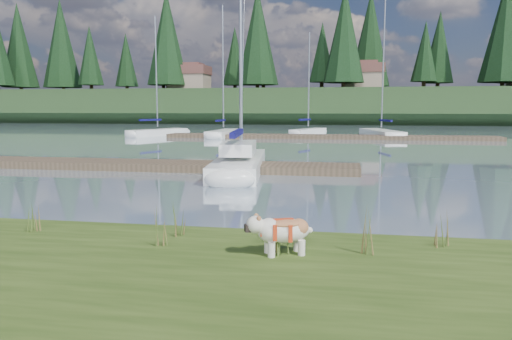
# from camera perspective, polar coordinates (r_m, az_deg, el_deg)

# --- Properties ---
(ground) EXTENTS (200.00, 200.00, 0.00)m
(ground) POSITION_cam_1_polar(r_m,az_deg,el_deg) (40.17, 5.27, 3.62)
(ground) COLOR #7E90A3
(ground) RESTS_ON ground
(ridge) EXTENTS (200.00, 20.00, 5.00)m
(ridge) POSITION_cam_1_polar(r_m,az_deg,el_deg) (83.02, 7.84, 7.13)
(ridge) COLOR #1D3118
(ridge) RESTS_ON ground
(bulldog) EXTENTS (1.00, 0.65, 0.59)m
(bulldog) POSITION_cam_1_polar(r_m,az_deg,el_deg) (7.30, 3.07, -6.80)
(bulldog) COLOR silver
(bulldog) RESTS_ON bank
(sailboat_main) EXTENTS (2.65, 8.51, 12.09)m
(sailboat_main) POSITION_cam_1_polar(r_m,az_deg,el_deg) (19.88, -1.72, 1.24)
(sailboat_main) COLOR white
(sailboat_main) RESTS_ON ground
(dock_near) EXTENTS (16.00, 2.00, 0.30)m
(dock_near) POSITION_cam_1_polar(r_m,az_deg,el_deg) (20.47, -11.12, 0.51)
(dock_near) COLOR #4C3D2C
(dock_near) RESTS_ON ground
(dock_far) EXTENTS (26.00, 2.20, 0.30)m
(dock_far) POSITION_cam_1_polar(r_m,az_deg,el_deg) (40.04, 8.13, 3.78)
(dock_far) COLOR #4C3D2C
(dock_far) RESTS_ON ground
(sailboat_bg_0) EXTENTS (4.16, 7.01, 10.35)m
(sailboat_bg_0) POSITION_cam_1_polar(r_m,az_deg,el_deg) (45.13, -10.61, 4.33)
(sailboat_bg_0) COLOR white
(sailboat_bg_0) RESTS_ON ground
(sailboat_bg_1) EXTENTS (1.61, 7.29, 10.91)m
(sailboat_bg_1) POSITION_cam_1_polar(r_m,az_deg,el_deg) (42.93, -3.51, 4.30)
(sailboat_bg_1) COLOR white
(sailboat_bg_1) RESTS_ON ground
(sailboat_bg_2) EXTENTS (3.30, 5.90, 9.10)m
(sailboat_bg_2) POSITION_cam_1_polar(r_m,az_deg,el_deg) (45.47, 6.27, 4.44)
(sailboat_bg_2) COLOR white
(sailboat_bg_2) RESTS_ON ground
(sailboat_bg_3) EXTENTS (3.70, 8.94, 12.81)m
(sailboat_bg_3) POSITION_cam_1_polar(r_m,az_deg,el_deg) (44.40, 13.82, 4.19)
(sailboat_bg_3) COLOR white
(sailboat_bg_3) RESTS_ON ground
(weed_0) EXTENTS (0.17, 0.14, 0.70)m
(weed_0) POSITION_cam_1_polar(r_m,az_deg,el_deg) (7.90, -10.58, -6.40)
(weed_0) COLOR #475B23
(weed_0) RESTS_ON bank
(weed_1) EXTENTS (0.17, 0.14, 0.55)m
(weed_1) POSITION_cam_1_polar(r_m,az_deg,el_deg) (8.45, -8.83, -5.91)
(weed_1) COLOR #475B23
(weed_1) RESTS_ON bank
(weed_2) EXTENTS (0.17, 0.14, 0.78)m
(weed_2) POSITION_cam_1_polar(r_m,az_deg,el_deg) (7.42, 12.96, -7.05)
(weed_2) COLOR #475B23
(weed_2) RESTS_ON bank
(weed_3) EXTENTS (0.17, 0.14, 0.47)m
(weed_3) POSITION_cam_1_polar(r_m,az_deg,el_deg) (9.47, -23.91, -5.22)
(weed_3) COLOR #475B23
(weed_3) RESTS_ON bank
(weed_4) EXTENTS (0.17, 0.14, 0.51)m
(weed_4) POSITION_cam_1_polar(r_m,az_deg,el_deg) (7.31, 2.89, -8.03)
(weed_4) COLOR #475B23
(weed_4) RESTS_ON bank
(weed_5) EXTENTS (0.17, 0.14, 0.65)m
(weed_5) POSITION_cam_1_polar(r_m,az_deg,el_deg) (8.21, 20.55, -6.36)
(weed_5) COLOR #475B23
(weed_5) RESTS_ON bank
(mud_lip) EXTENTS (60.00, 0.50, 0.14)m
(mud_lip) POSITION_cam_1_polar(r_m,az_deg,el_deg) (9.33, -11.70, -7.94)
(mud_lip) COLOR #33281C
(mud_lip) RESTS_ON ground
(conifer_1) EXTENTS (4.40, 4.40, 11.30)m
(conifer_1) POSITION_cam_1_polar(r_m,az_deg,el_deg) (92.27, -18.43, 12.30)
(conifer_1) COLOR #382619
(conifer_1) RESTS_ON ridge
(conifer_2) EXTENTS (6.60, 6.60, 16.05)m
(conifer_2) POSITION_cam_1_polar(r_m,az_deg,el_deg) (83.69, -10.14, 14.67)
(conifer_2) COLOR #382619
(conifer_2) RESTS_ON ridge
(conifer_3) EXTENTS (4.84, 4.84, 12.25)m
(conifer_3) POSITION_cam_1_polar(r_m,az_deg,el_deg) (83.55, 0.86, 13.54)
(conifer_3) COLOR #382619
(conifer_3) RESTS_ON ridge
(conifer_4) EXTENTS (6.16, 6.16, 15.10)m
(conifer_4) POSITION_cam_1_polar(r_m,az_deg,el_deg) (76.69, 10.08, 15.03)
(conifer_4) COLOR #382619
(conifer_4) RESTS_ON ridge
(conifer_5) EXTENTS (3.96, 3.96, 10.35)m
(conifer_5) POSITION_cam_1_polar(r_m,az_deg,el_deg) (81.22, 18.76, 12.71)
(conifer_5) COLOR #382619
(conifer_5) RESTS_ON ridge
(house_0) EXTENTS (6.30, 5.30, 4.65)m
(house_0) POSITION_cam_1_polar(r_m,az_deg,el_deg) (84.03, -7.61, 10.42)
(house_0) COLOR gray
(house_0) RESTS_ON ridge
(house_1) EXTENTS (6.30, 5.30, 4.65)m
(house_1) POSITION_cam_1_polar(r_m,az_deg,el_deg) (81.14, 12.15, 10.44)
(house_1) COLOR gray
(house_1) RESTS_ON ridge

